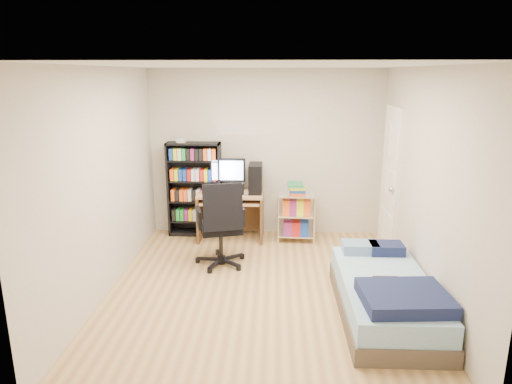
{
  "coord_description": "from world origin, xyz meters",
  "views": [
    {
      "loc": [
        0.13,
        -4.82,
        2.43
      ],
      "look_at": [
        -0.08,
        0.4,
        1.06
      ],
      "focal_mm": 32.0,
      "sensor_mm": 36.0,
      "label": 1
    }
  ],
  "objects_px": {
    "computer_desk": "(237,196)",
    "office_chair": "(221,239)",
    "bed": "(386,295)",
    "media_shelf": "(195,188)"
  },
  "relations": [
    {
      "from": "office_chair",
      "to": "bed",
      "type": "xyz_separation_m",
      "value": [
        1.82,
        -1.21,
        -0.13
      ]
    },
    {
      "from": "computer_desk",
      "to": "office_chair",
      "type": "relative_size",
      "value": 1.07
    },
    {
      "from": "office_chair",
      "to": "bed",
      "type": "relative_size",
      "value": 0.62
    },
    {
      "from": "bed",
      "to": "office_chair",
      "type": "bearing_deg",
      "value": 146.48
    },
    {
      "from": "computer_desk",
      "to": "office_chair",
      "type": "xyz_separation_m",
      "value": [
        -0.13,
        -1.02,
        -0.29
      ]
    },
    {
      "from": "computer_desk",
      "to": "office_chair",
      "type": "height_order",
      "value": "computer_desk"
    },
    {
      "from": "media_shelf",
      "to": "computer_desk",
      "type": "bearing_deg",
      "value": -12.23
    },
    {
      "from": "computer_desk",
      "to": "bed",
      "type": "height_order",
      "value": "computer_desk"
    },
    {
      "from": "bed",
      "to": "computer_desk",
      "type": "bearing_deg",
      "value": 127.21
    },
    {
      "from": "computer_desk",
      "to": "bed",
      "type": "distance_m",
      "value": 2.83
    }
  ]
}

